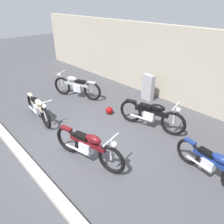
% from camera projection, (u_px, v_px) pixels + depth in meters
% --- Properties ---
extents(ground_plane, '(40.00, 40.00, 0.00)m').
position_uv_depth(ground_plane, '(84.00, 143.00, 6.17)').
color(ground_plane, '#47474C').
extents(building_wall, '(18.00, 0.30, 2.87)m').
position_uv_depth(building_wall, '(175.00, 66.00, 8.11)').
color(building_wall, '#B2A893').
rests_on(building_wall, ground_plane).
extents(curb_strip, '(18.00, 0.24, 0.12)m').
position_uv_depth(curb_strip, '(32.00, 168.00, 5.20)').
color(curb_strip, '#B7B2A8').
rests_on(curb_strip, ground_plane).
extents(stone_marker, '(0.56, 0.26, 1.06)m').
position_uv_depth(stone_marker, '(148.00, 87.00, 8.58)').
color(stone_marker, '#9E9EA3').
rests_on(stone_marker, ground_plane).
extents(helmet, '(0.27, 0.27, 0.27)m').
position_uv_depth(helmet, '(109.00, 110.00, 7.68)').
color(helmet, maroon).
rests_on(helmet, ground_plane).
extents(motorcycle_silver, '(2.09, 1.07, 1.00)m').
position_uv_depth(motorcycle_silver, '(76.00, 86.00, 8.82)').
color(motorcycle_silver, black).
rests_on(motorcycle_silver, ground_plane).
extents(motorcycle_blue, '(1.91, 0.55, 0.86)m').
position_uv_depth(motorcycle_blue, '(211.00, 164.00, 4.82)').
color(motorcycle_blue, black).
rests_on(motorcycle_blue, ground_plane).
extents(motorcycle_black, '(2.20, 0.81, 1.01)m').
position_uv_depth(motorcycle_black, '(152.00, 115.00, 6.69)').
color(motorcycle_black, black).
rests_on(motorcycle_black, ground_plane).
extents(motorcycle_maroon, '(2.14, 0.75, 0.98)m').
position_uv_depth(motorcycle_maroon, '(88.00, 146.00, 5.28)').
color(motorcycle_maroon, black).
rests_on(motorcycle_maroon, ground_plane).
extents(motorcycle_cream, '(2.03, 0.57, 0.91)m').
position_uv_depth(motorcycle_cream, '(38.00, 108.00, 7.18)').
color(motorcycle_cream, black).
rests_on(motorcycle_cream, ground_plane).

